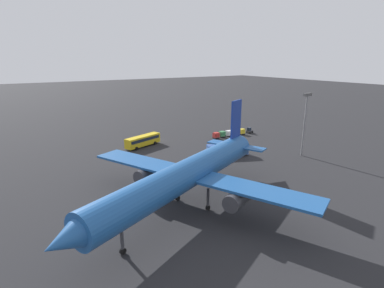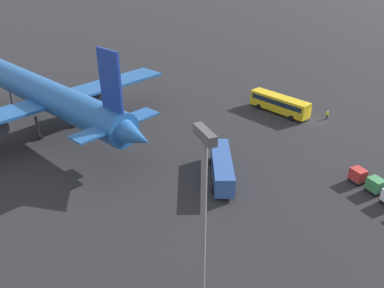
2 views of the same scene
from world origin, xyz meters
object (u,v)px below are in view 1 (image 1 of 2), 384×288
(worker_person, at_px, (152,137))
(airplane, at_px, (187,175))
(shuttle_bus_far, at_px, (227,149))
(cargo_cart_red, at_px, (216,135))
(cargo_cart_white, at_px, (229,133))
(shuttle_bus_near, at_px, (143,140))
(cargo_cart_green, at_px, (222,134))
(cargo_cart_orange, at_px, (234,132))
(cargo_cart_yellow, at_px, (242,131))
(baggage_tug, at_px, (249,131))

(worker_person, bearing_deg, airplane, 72.53)
(airplane, height_order, shuttle_bus_far, airplane)
(cargo_cart_red, bearing_deg, worker_person, -30.31)
(cargo_cart_white, bearing_deg, shuttle_bus_near, -7.97)
(worker_person, relative_size, cargo_cart_green, 0.84)
(shuttle_bus_far, distance_m, cargo_cart_orange, 23.94)
(cargo_cart_yellow, relative_size, cargo_cart_white, 1.00)
(airplane, distance_m, shuttle_bus_near, 42.74)
(cargo_cart_yellow, height_order, cargo_cart_red, same)
(airplane, height_order, shuttle_bus_near, airplane)
(cargo_cart_white, xyz_separation_m, cargo_cart_red, (5.54, 0.03, 0.00))
(baggage_tug, bearing_deg, cargo_cart_orange, -16.19)
(shuttle_bus_near, height_order, shuttle_bus_far, shuttle_bus_near)
(cargo_cart_green, bearing_deg, shuttle_bus_far, 56.66)
(shuttle_bus_far, xyz_separation_m, baggage_tug, (-23.41, -16.55, -0.98))
(shuttle_bus_far, xyz_separation_m, cargo_cart_white, (-13.96, -16.75, -0.73))
(shuttle_bus_far, bearing_deg, shuttle_bus_near, -29.04)
(worker_person, height_order, cargo_cart_white, cargo_cart_white)
(shuttle_bus_near, bearing_deg, cargo_cart_green, 152.09)
(airplane, bearing_deg, worker_person, -131.76)
(baggage_tug, xyz_separation_m, cargo_cart_green, (12.22, -0.46, 0.25))
(shuttle_bus_far, xyz_separation_m, worker_person, (10.30, -27.67, -1.05))
(baggage_tug, bearing_deg, shuttle_bus_far, 23.93)
(cargo_cart_orange, xyz_separation_m, cargo_cart_red, (8.30, 0.40, 0.00))
(cargo_cart_red, bearing_deg, cargo_cart_white, -179.70)
(airplane, relative_size, cargo_cart_green, 24.05)
(cargo_cart_white, xyz_separation_m, cargo_cart_green, (2.77, -0.26, 0.00))
(airplane, bearing_deg, shuttle_bus_far, -165.43)
(shuttle_bus_near, height_order, cargo_cart_red, shuttle_bus_near)
(airplane, distance_m, cargo_cart_white, 54.52)
(shuttle_bus_far, distance_m, worker_person, 29.54)
(shuttle_bus_near, height_order, baggage_tug, shuttle_bus_near)
(shuttle_bus_near, height_order, worker_person, shuttle_bus_near)
(cargo_cart_yellow, bearing_deg, cargo_cart_red, -2.27)
(baggage_tug, bearing_deg, airplane, 25.85)
(shuttle_bus_far, bearing_deg, airplane, 61.77)
(baggage_tug, relative_size, cargo_cart_yellow, 1.26)
(shuttle_bus_far, bearing_deg, cargo_cart_red, -93.82)
(shuttle_bus_near, bearing_deg, worker_person, -152.40)
(cargo_cart_green, height_order, cargo_cart_red, same)
(cargo_cart_white, bearing_deg, cargo_cart_red, 0.30)
(worker_person, bearing_deg, cargo_cart_white, 155.78)
(cargo_cart_orange, bearing_deg, cargo_cart_red, 2.72)
(cargo_cart_green, bearing_deg, shuttle_bus_near, -8.23)
(cargo_cart_green, bearing_deg, cargo_cart_orange, -178.91)
(worker_person, height_order, cargo_cart_orange, cargo_cart_orange)
(airplane, relative_size, shuttle_bus_far, 4.29)
(cargo_cart_yellow, distance_m, cargo_cart_green, 8.34)
(shuttle_bus_near, height_order, cargo_cart_white, shuttle_bus_near)
(baggage_tug, bearing_deg, cargo_cart_red, -11.99)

